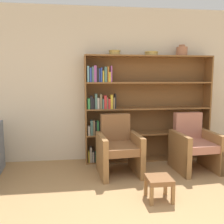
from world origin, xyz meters
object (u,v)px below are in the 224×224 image
(bookshelf, at_px, (136,109))
(footstool, at_px, (159,182))
(armchair_cushioned, at_px, (194,145))
(bowl_stoneware, at_px, (115,52))
(vase_tall, at_px, (182,51))
(bowl_cream, at_px, (151,53))
(armchair_leather, at_px, (118,148))

(bookshelf, bearing_deg, footstool, -92.10)
(armchair_cushioned, bearing_deg, bowl_stoneware, -29.31)
(vase_tall, height_order, armchair_cushioned, vase_tall)
(vase_tall, bearing_deg, bowl_cream, 180.00)
(armchair_cushioned, height_order, footstool, armchair_cushioned)
(vase_tall, bearing_deg, armchair_cushioned, -87.79)
(footstool, bearing_deg, bowl_cream, 78.64)
(bookshelf, xyz_separation_m, vase_tall, (0.81, -0.02, 1.04))
(vase_tall, relative_size, armchair_leather, 0.21)
(armchair_cushioned, bearing_deg, vase_tall, -91.97)
(armchair_leather, height_order, footstool, armchair_leather)
(bowl_stoneware, height_order, armchair_leather, bowl_stoneware)
(bowl_stoneware, xyz_separation_m, armchair_cushioned, (1.24, -0.58, -1.54))
(bowl_cream, bearing_deg, armchair_leather, -139.12)
(bookshelf, distance_m, vase_tall, 1.32)
(bowl_stoneware, xyz_separation_m, bowl_cream, (0.65, 0.00, -0.01))
(vase_tall, height_order, footstool, vase_tall)
(bowl_cream, bearing_deg, armchair_cushioned, -44.84)
(bookshelf, relative_size, bowl_cream, 9.38)
(bowl_cream, height_order, armchair_cushioned, bowl_cream)
(vase_tall, height_order, armchair_leather, vase_tall)
(bowl_stoneware, bearing_deg, vase_tall, 0.00)
(armchair_cushioned, bearing_deg, bowl_cream, -49.02)
(footstool, bearing_deg, armchair_cushioned, 46.74)
(footstool, bearing_deg, armchair_leather, 111.06)
(bowl_stoneware, height_order, vase_tall, vase_tall)
(bowl_stoneware, height_order, bowl_cream, bowl_stoneware)
(vase_tall, distance_m, armchair_leather, 2.08)
(bowl_cream, bearing_deg, bowl_stoneware, -180.00)
(armchair_leather, relative_size, footstool, 3.02)
(bowl_stoneware, relative_size, armchair_cushioned, 0.23)
(footstool, bearing_deg, bowl_stoneware, 102.82)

